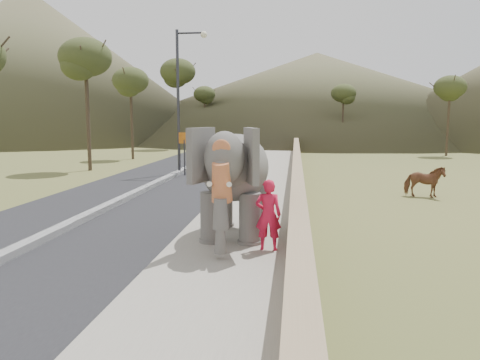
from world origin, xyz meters
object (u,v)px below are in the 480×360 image
Objects in this scene: lamppost at (183,87)px; motorcyclist at (242,148)px; cow at (424,182)px; elephant_and_man at (236,182)px.

lamppost reaches higher than motorcyclist.
cow is (11.47, -6.39, -4.22)m from lamppost.
cow is 0.39× the size of elephant_and_man.
lamppost is at bearing 108.79° from elephant_and_man.
motorcyclist is at bearing 39.19° from cow.
elephant_and_man reaches higher than cow.
elephant_and_man is at bearing -83.80° from motorcyclist.
elephant_and_man is at bearing -71.21° from lamppost.
cow is 10.10m from elephant_and_man.
lamppost is at bearing -99.17° from motorcyclist.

